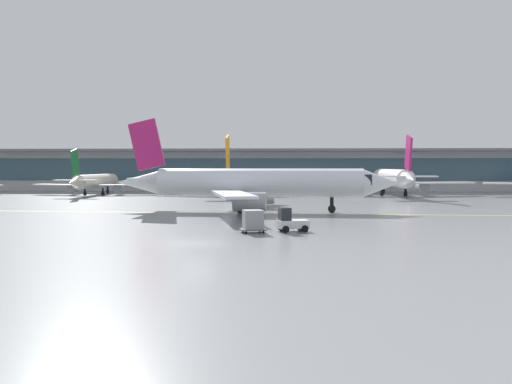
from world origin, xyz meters
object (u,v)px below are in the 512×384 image
Objects in this scene: gate_airplane_3 at (392,178)px; baggage_tug at (291,221)px; gate_airplane_1 at (96,181)px; cargo_dolly_lead at (253,220)px; taxiing_regional_jet at (256,184)px; gate_airplane_2 at (235,178)px.

baggage_tug is at bearing 160.69° from gate_airplane_3.
gate_airplane_1 is 70.06m from cargo_dolly_lead.
cargo_dolly_lead is (-23.96, -61.00, -2.27)m from gate_airplane_3.
cargo_dolly_lead is at bearing -149.78° from gate_airplane_1.
gate_airplane_2 is at bearing 102.36° from taxiing_regional_jet.
gate_airplane_2 is at bearing 92.25° from gate_airplane_3.
taxiing_regional_jet is 21.07m from baggage_tug.
baggage_tug is 3.34m from cargo_dolly_lead.
taxiing_regional_jet is (-24.64, -39.58, 0.19)m from gate_airplane_3.
gate_airplane_1 is 70.95m from baggage_tug.
gate_airplane_1 is at bearing 106.68° from baggage_tug.
gate_airplane_3 is at bearing 55.71° from baggage_tug.
baggage_tug is (-20.73, -60.12, -2.43)m from gate_airplane_3.
gate_airplane_2 is 0.94× the size of taxiing_regional_jet.
gate_airplane_3 is 65.57m from cargo_dolly_lead.
taxiing_regional_jet is 21.57m from cargo_dolly_lead.
gate_airplane_3 is at bearing 53.30° from cargo_dolly_lead.
gate_airplane_1 is 27.82m from gate_airplane_2.
gate_airplane_1 is at bearing 89.64° from gate_airplane_3.
gate_airplane_3 is (58.25, -0.08, 0.66)m from gate_airplane_1.
gate_airplane_2 is 1.00× the size of gate_airplane_3.
gate_airplane_1 is at bearing 87.39° from gate_airplane_2.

